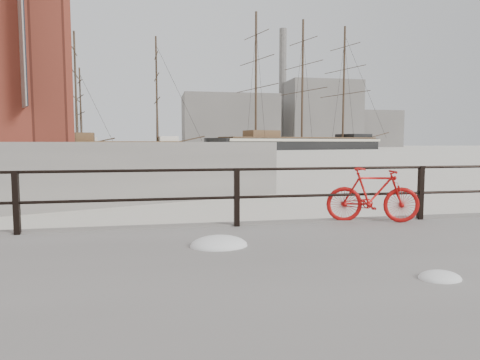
{
  "coord_description": "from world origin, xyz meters",
  "views": [
    {
      "loc": [
        -4.83,
        -7.3,
        1.79
      ],
      "look_at": [
        -3.12,
        1.5,
        1.0
      ],
      "focal_mm": 32.0,
      "sensor_mm": 36.0,
      "label": 1
    }
  ],
  "objects_px": {
    "bicycle": "(373,195)",
    "schooner_mid": "(119,152)",
    "barque_black": "(302,150)",
    "schooner_left": "(54,152)"
  },
  "relations": [
    {
      "from": "schooner_mid",
      "to": "schooner_left",
      "type": "height_order",
      "value": "schooner_mid"
    },
    {
      "from": "bicycle",
      "to": "schooner_mid",
      "type": "xyz_separation_m",
      "value": [
        -10.66,
        73.3,
        -0.85
      ]
    },
    {
      "from": "barque_black",
      "to": "schooner_mid",
      "type": "bearing_deg",
      "value": -171.72
    },
    {
      "from": "barque_black",
      "to": "schooner_left",
      "type": "xyz_separation_m",
      "value": [
        -53.45,
        -15.7,
        0.0
      ]
    },
    {
      "from": "bicycle",
      "to": "schooner_left",
      "type": "distance_m",
      "value": 80.44
    },
    {
      "from": "bicycle",
      "to": "schooner_left",
      "type": "relative_size",
      "value": 0.08
    },
    {
      "from": "bicycle",
      "to": "barque_black",
      "type": "xyz_separation_m",
      "value": [
        30.92,
        92.91,
        -0.85
      ]
    },
    {
      "from": "barque_black",
      "to": "schooner_left",
      "type": "relative_size",
      "value": 2.66
    },
    {
      "from": "schooner_left",
      "to": "schooner_mid",
      "type": "bearing_deg",
      "value": -35.1
    },
    {
      "from": "schooner_left",
      "to": "barque_black",
      "type": "bearing_deg",
      "value": -0.45
    }
  ]
}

